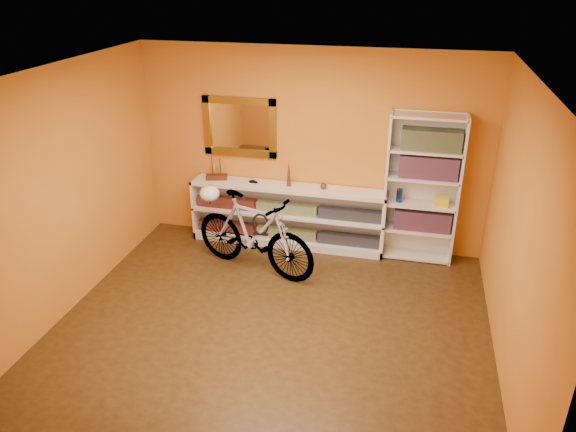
% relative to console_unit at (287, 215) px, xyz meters
% --- Properties ---
extents(floor, '(4.50, 4.00, 0.01)m').
position_rel_console_unit_xyz_m(floor, '(0.28, -1.81, -0.43)').
color(floor, '#32200D').
rests_on(floor, ground).
extents(ceiling, '(4.50, 4.00, 0.01)m').
position_rel_console_unit_xyz_m(ceiling, '(0.28, -1.81, 2.18)').
color(ceiling, silver).
rests_on(ceiling, ground).
extents(back_wall, '(4.50, 0.01, 2.60)m').
position_rel_console_unit_xyz_m(back_wall, '(0.28, 0.19, 0.88)').
color(back_wall, '#C3701D').
rests_on(back_wall, ground).
extents(left_wall, '(0.01, 4.00, 2.60)m').
position_rel_console_unit_xyz_m(left_wall, '(-1.98, -1.81, 0.88)').
color(left_wall, '#C3701D').
rests_on(left_wall, ground).
extents(right_wall, '(0.01, 4.00, 2.60)m').
position_rel_console_unit_xyz_m(right_wall, '(2.53, -1.81, 0.88)').
color(right_wall, '#C3701D').
rests_on(right_wall, ground).
extents(gilt_mirror, '(0.98, 0.06, 0.78)m').
position_rel_console_unit_xyz_m(gilt_mirror, '(-0.67, 0.15, 1.12)').
color(gilt_mirror, olive).
rests_on(gilt_mirror, back_wall).
extents(wall_socket, '(0.09, 0.02, 0.09)m').
position_rel_console_unit_xyz_m(wall_socket, '(1.18, 0.17, -0.17)').
color(wall_socket, silver).
rests_on(wall_socket, back_wall).
extents(console_unit, '(2.60, 0.35, 0.85)m').
position_rel_console_unit_xyz_m(console_unit, '(0.00, 0.00, 0.00)').
color(console_unit, silver).
rests_on(console_unit, floor).
extents(cd_row_lower, '(2.50, 0.13, 0.14)m').
position_rel_console_unit_xyz_m(cd_row_lower, '(0.00, -0.02, -0.26)').
color(cd_row_lower, black).
rests_on(cd_row_lower, console_unit).
extents(cd_row_upper, '(2.50, 0.13, 0.14)m').
position_rel_console_unit_xyz_m(cd_row_upper, '(0.00, -0.02, 0.11)').
color(cd_row_upper, navy).
rests_on(cd_row_upper, console_unit).
extents(model_ship, '(0.30, 0.18, 0.33)m').
position_rel_console_unit_xyz_m(model_ship, '(-0.97, 0.00, 0.59)').
color(model_ship, '#3B1A10').
rests_on(model_ship, console_unit).
extents(toy_car, '(0.00, 0.00, 0.00)m').
position_rel_console_unit_xyz_m(toy_car, '(-0.46, 0.00, 0.43)').
color(toy_car, black).
rests_on(toy_car, console_unit).
extents(bronze_ornament, '(0.06, 0.06, 0.36)m').
position_rel_console_unit_xyz_m(bronze_ornament, '(0.02, 0.00, 0.60)').
color(bronze_ornament, brown).
rests_on(bronze_ornament, console_unit).
extents(decorative_orb, '(0.08, 0.08, 0.08)m').
position_rel_console_unit_xyz_m(decorative_orb, '(0.48, 0.00, 0.47)').
color(decorative_orb, brown).
rests_on(decorative_orb, console_unit).
extents(bookcase, '(0.90, 0.30, 1.90)m').
position_rel_console_unit_xyz_m(bookcase, '(1.70, 0.03, 0.52)').
color(bookcase, silver).
rests_on(bookcase, floor).
extents(book_row_a, '(0.70, 0.22, 0.26)m').
position_rel_console_unit_xyz_m(book_row_a, '(1.75, 0.03, 0.12)').
color(book_row_a, maroon).
rests_on(book_row_a, bookcase).
extents(book_row_b, '(0.70, 0.22, 0.28)m').
position_rel_console_unit_xyz_m(book_row_b, '(1.75, 0.03, 0.83)').
color(book_row_b, maroon).
rests_on(book_row_b, bookcase).
extents(book_row_c, '(0.70, 0.22, 0.25)m').
position_rel_console_unit_xyz_m(book_row_c, '(1.75, 0.03, 1.16)').
color(book_row_c, '#174351').
rests_on(book_row_c, bookcase).
extents(travel_mug, '(0.08, 0.08, 0.17)m').
position_rel_console_unit_xyz_m(travel_mug, '(1.44, 0.01, 0.43)').
color(travel_mug, navy).
rests_on(travel_mug, bookcase).
extents(red_tin, '(0.17, 0.17, 0.17)m').
position_rel_console_unit_xyz_m(red_tin, '(1.50, 0.06, 1.13)').
color(red_tin, maroon).
rests_on(red_tin, bookcase).
extents(yellow_bag, '(0.17, 0.11, 0.13)m').
position_rel_console_unit_xyz_m(yellow_bag, '(1.95, -0.01, 0.41)').
color(yellow_bag, yellow).
rests_on(yellow_bag, bookcase).
extents(bicycle, '(0.95, 1.77, 1.01)m').
position_rel_console_unit_xyz_m(bicycle, '(-0.23, -0.78, 0.08)').
color(bicycle, silver).
rests_on(bicycle, floor).
extents(helmet, '(0.25, 0.24, 0.19)m').
position_rel_console_unit_xyz_m(helmet, '(-0.86, -0.57, 0.46)').
color(helmet, white).
rests_on(helmet, bicycle).
extents(u_lock, '(0.21, 0.02, 0.21)m').
position_rel_console_unit_xyz_m(u_lock, '(-0.13, -0.81, 0.23)').
color(u_lock, black).
rests_on(u_lock, bicycle).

